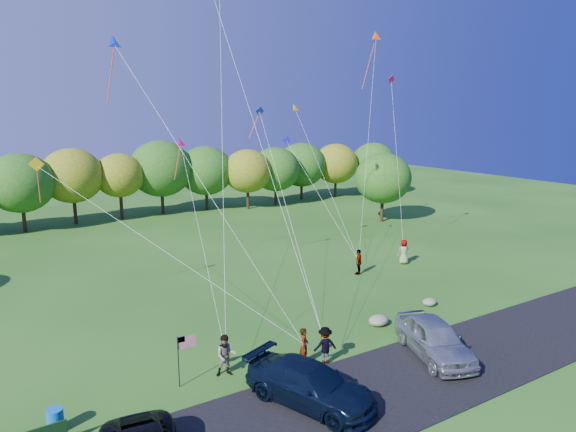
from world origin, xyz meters
The scene contains 15 objects.
ground centered at (0.00, 0.00, 0.00)m, with size 140.00×140.00×0.00m, color #225017.
asphalt_lane centered at (0.00, -4.00, 0.03)m, with size 44.00×6.00×0.06m, color black.
treeline centered at (1.15, 35.85, 4.55)m, with size 76.58×27.43×7.98m.
minivan_navy centered at (-2.52, -3.31, 0.89)m, with size 2.32×5.72×1.66m, color black.
minivan_silver centered at (4.93, -3.05, 0.98)m, with size 2.17×5.39×1.84m, color #A5AAB0.
flyer_a centered at (-0.82, -0.30, 0.90)m, with size 0.66×0.43×1.80m, color #4C4C59.
flyer_b centered at (-4.43, 0.64, 0.97)m, with size 0.94×0.73×1.94m, color #4C4C59.
flyer_c centered at (0.03, -0.80, 0.91)m, with size 1.18×0.68×1.83m, color #4C4C59.
flyer_d centered at (10.12, 9.00, 0.94)m, with size 1.11×0.46×1.89m, color #4C4C59.
flyer_e centered at (14.79, 9.17, 0.97)m, with size 0.95×0.62×1.95m, color #4C4C59.
trash_barrel centered at (-11.64, 0.17, 0.46)m, with size 0.62×0.62×0.92m, color blue.
flag_assembly centered at (-6.35, 0.80, 1.73)m, with size 0.86×0.56×2.33m.
boulder_near centered at (5.17, 1.20, 0.30)m, with size 1.20×0.94×0.60m, color gray.
boulder_far centered at (9.85, 1.82, 0.24)m, with size 0.90×0.75×0.47m, color gray.
kites_aloft centered at (1.49, 12.40, 18.03)m, with size 26.92×6.58×17.81m.
Camera 1 is at (-13.28, -19.03, 11.78)m, focal length 32.00 mm.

